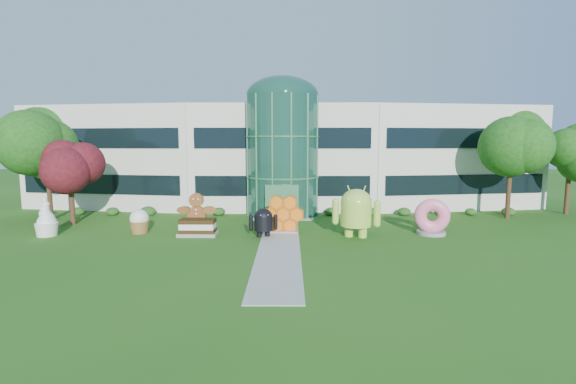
# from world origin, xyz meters

# --- Properties ---
(ground) EXTENTS (140.00, 140.00, 0.00)m
(ground) POSITION_xyz_m (0.00, 0.00, 0.00)
(ground) COLOR #215114
(ground) RESTS_ON ground
(building) EXTENTS (46.00, 15.00, 9.30)m
(building) POSITION_xyz_m (0.00, 18.00, 4.65)
(building) COLOR beige
(building) RESTS_ON ground
(atrium) EXTENTS (6.00, 6.00, 9.80)m
(atrium) POSITION_xyz_m (0.00, 12.00, 4.90)
(atrium) COLOR #194738
(atrium) RESTS_ON ground
(walkway) EXTENTS (2.40, 20.00, 0.04)m
(walkway) POSITION_xyz_m (0.00, 2.00, 0.02)
(walkway) COLOR #9E9E93
(walkway) RESTS_ON ground
(tree_red) EXTENTS (4.00, 4.00, 6.00)m
(tree_red) POSITION_xyz_m (-15.50, 7.50, 3.00)
(tree_red) COLOR #3F0C14
(tree_red) RESTS_ON ground
(trees_backdrop) EXTENTS (52.00, 8.00, 8.40)m
(trees_backdrop) POSITION_xyz_m (0.00, 13.00, 4.20)
(trees_backdrop) COLOR #154110
(trees_backdrop) RESTS_ON ground
(android_green) EXTENTS (3.73, 3.05, 3.65)m
(android_green) POSITION_xyz_m (4.85, 3.41, 1.83)
(android_green) COLOR #A2CF42
(android_green) RESTS_ON ground
(android_black) EXTENTS (2.12, 1.62, 2.18)m
(android_black) POSITION_xyz_m (-1.08, 3.39, 1.09)
(android_black) COLOR black
(android_black) RESTS_ON ground
(donut) EXTENTS (2.49, 1.53, 2.42)m
(donut) POSITION_xyz_m (9.99, 4.21, 1.21)
(donut) COLOR #FE6083
(donut) RESTS_ON ground
(gingerbread) EXTENTS (2.95, 1.16, 2.71)m
(gingerbread) POSITION_xyz_m (-5.66, 4.75, 1.36)
(gingerbread) COLOR maroon
(gingerbread) RESTS_ON ground
(ice_cream_sandwich) EXTENTS (2.52, 1.29, 1.11)m
(ice_cream_sandwich) POSITION_xyz_m (-5.39, 3.69, 0.56)
(ice_cream_sandwich) COLOR black
(ice_cream_sandwich) RESTS_ON ground
(honeycomb) EXTENTS (3.01, 1.31, 2.30)m
(honeycomb) POSITION_xyz_m (0.18, 4.71, 1.15)
(honeycomb) COLOR orange
(honeycomb) RESTS_ON ground
(froyo) EXTENTS (1.80, 1.80, 2.58)m
(froyo) POSITION_xyz_m (-15.21, 3.64, 1.29)
(froyo) COLOR white
(froyo) RESTS_ON ground
(cupcake) EXTENTS (1.73, 1.73, 1.61)m
(cupcake) POSITION_xyz_m (-9.46, 4.49, 0.81)
(cupcake) COLOR white
(cupcake) RESTS_ON ground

